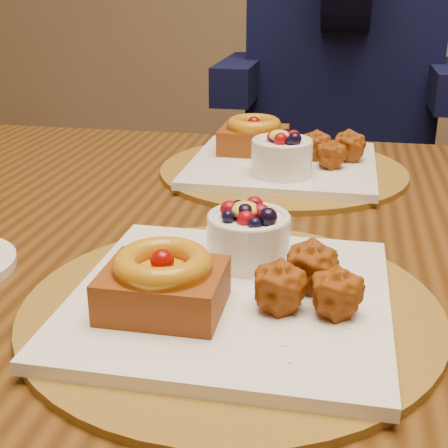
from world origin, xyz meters
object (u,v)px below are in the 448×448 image
Objects in this scene: place_setting_far at (281,159)px; chair_far at (340,197)px; dining_table at (262,280)px; place_setting_near at (229,287)px; diner at (346,16)px.

place_setting_far is 0.42× the size of chair_far.
place_setting_far is at bearing 90.68° from dining_table.
chair_far is (0.09, 0.88, -0.18)m from dining_table.
diner is (0.08, 1.07, 0.18)m from place_setting_near.
chair_far reaches higher than place_setting_far.
place_setting_near is at bearing -98.53° from chair_far.
dining_table is at bearing -89.32° from place_setting_far.
chair_far reaches higher than dining_table.
dining_table is 1.79× the size of diner.
chair_far is at bearing 82.06° from place_setting_far.
diner is at bearing 83.18° from place_setting_far.
chair_far is at bearing 85.19° from place_setting_near.
diner is (0.08, 0.64, 0.17)m from place_setting_far.
place_setting_far is at bearing 90.05° from place_setting_near.
diner reaches higher than dining_table.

